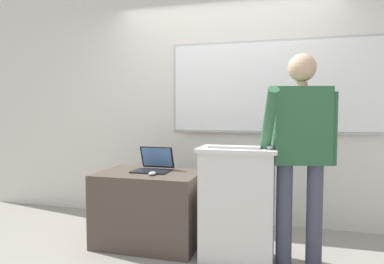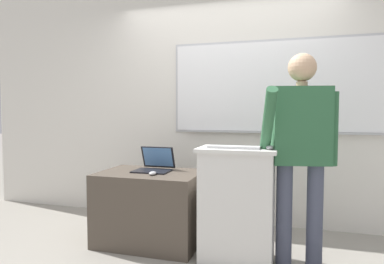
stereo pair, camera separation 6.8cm
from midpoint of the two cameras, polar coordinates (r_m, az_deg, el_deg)
name	(u,v)px [view 2 (the right image)]	position (r m, az deg, el deg)	size (l,w,h in m)	color
back_wall	(230,93)	(3.95, 6.77, 6.52)	(6.40, 0.17, 2.95)	silver
lectern_podium	(237,204)	(2.98, 8.18, -11.83)	(0.65, 0.41, 0.96)	silver
side_desk	(150,208)	(3.38, -6.40, -12.40)	(0.96, 0.65, 0.69)	#4C4238
person_presenter	(301,143)	(2.91, 18.31, -1.69)	(0.62, 0.61, 1.73)	#474C60
laptop	(155,164)	(3.38, -5.61, -5.31)	(0.34, 0.33, 0.23)	black
wireless_keyboard	(234,147)	(2.84, 7.68, -2.52)	(0.43, 0.12, 0.02)	silver
computer_mouse_by_laptop	(153,173)	(3.14, -5.96, -6.85)	(0.06, 0.10, 0.03)	#BCBCC1
computer_mouse_by_keyboard	(270,147)	(2.81, 13.48, -2.49)	(0.06, 0.10, 0.03)	#BCBCC1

